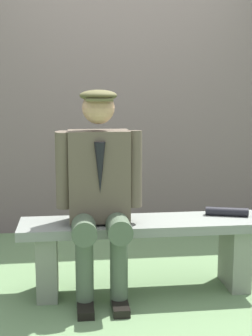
% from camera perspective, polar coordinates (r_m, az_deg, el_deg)
% --- Properties ---
extents(ground_plane, '(30.00, 30.00, 0.00)m').
position_cam_1_polar(ground_plane, '(3.24, 2.11, -14.63)').
color(ground_plane, '#5C7B50').
extents(bench, '(1.61, 0.37, 0.48)m').
position_cam_1_polar(bench, '(3.12, 2.15, -9.04)').
color(bench, slate).
rests_on(bench, ground).
extents(seated_man, '(0.55, 0.51, 1.33)m').
position_cam_1_polar(seated_man, '(2.93, -3.26, -2.38)').
color(seated_man, brown).
rests_on(seated_man, ground).
extents(rolled_magazine, '(0.29, 0.14, 0.06)m').
position_cam_1_polar(rolled_magazine, '(3.24, 12.21, -5.23)').
color(rolled_magazine, black).
rests_on(rolled_magazine, bench).
extents(stadium_wall, '(12.00, 0.24, 2.41)m').
position_cam_1_polar(stadium_wall, '(4.45, -0.83, 7.95)').
color(stadium_wall, '#655655').
rests_on(stadium_wall, ground).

